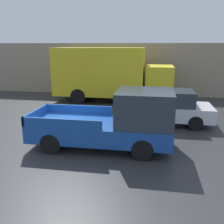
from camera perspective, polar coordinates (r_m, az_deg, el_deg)
ground_plane at (r=10.04m, az=-9.81°, el=-7.14°), size 60.00×60.00×0.00m
building_wall at (r=19.40m, az=0.01°, el=9.74°), size 28.00×0.15×3.89m
pickup_truck at (r=9.25m, az=0.92°, el=-2.24°), size 5.23×2.12×2.20m
car at (r=12.49m, az=11.79°, el=1.19°), size 4.65×1.99×1.65m
delivery_truck at (r=17.00m, az=-0.80°, el=8.86°), size 7.83×2.58×3.59m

